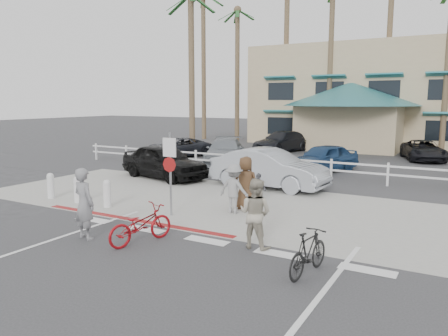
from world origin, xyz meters
The scene contains 33 objects.
ground centered at (0.00, 0.00, 0.00)m, with size 140.00×140.00×0.00m, color #333335.
bike_path centered at (0.00, -2.00, 0.00)m, with size 12.00×16.00×0.01m, color #333335.
sidewalk_plaza centered at (0.00, 4.50, 0.01)m, with size 22.00×7.00×0.01m, color gray.
cross_street centered at (0.00, 8.50, 0.00)m, with size 40.00×5.00×0.01m, color #333335.
parking_lot centered at (0.00, 18.00, 0.00)m, with size 50.00×16.00×0.01m, color #333335.
curb_red centered at (-3.00, 1.20, 0.01)m, with size 7.00×0.25×0.02m, color maroon.
rail_fence centered at (0.50, 10.50, 0.50)m, with size 29.40×0.16×1.00m, color silver, non-canonical shape.
building centered at (2.00, 31.00, 5.65)m, with size 28.00×16.00×11.30m, color tan, non-canonical shape.
sign_post centered at (-2.30, 2.20, 1.45)m, with size 0.50×0.10×2.90m, color gray, non-canonical shape.
bollard_0 centered at (-4.80, 2.00, 0.47)m, with size 0.26×0.26×0.95m, color silver, non-canonical shape.
bollard_1 centered at (-6.20, 2.00, 0.47)m, with size 0.26×0.26×0.95m, color silver, non-canonical shape.
bollard_2 centered at (-7.60, 2.00, 0.47)m, with size 0.26×0.26×0.95m, color silver, non-canonical shape.
palm_0 centered at (-16.00, 26.00, 7.50)m, with size 4.00×4.00×15.00m, color #1D4C22, non-canonical shape.
palm_1 centered at (-12.00, 25.00, 6.50)m, with size 4.00×4.00×13.00m, color #1D4C22, non-canonical shape.
palm_2 centered at (-8.00, 26.00, 8.00)m, with size 4.00×4.00×16.00m, color #1D4C22, non-canonical shape.
palm_3 centered at (-4.00, 25.00, 7.00)m, with size 4.00×4.00×14.00m, color #1D4C22, non-canonical shape.
palm_4 centered at (0.00, 26.00, 7.50)m, with size 4.00×4.00×15.00m, color #1D4C22, non-canonical shape.
palm_5 centered at (4.00, 25.00, 6.50)m, with size 4.00×4.00×13.00m, color #1D4C22, non-canonical shape.
palm_10 centered at (-10.00, 15.00, 6.00)m, with size 4.00×4.00×12.00m, color #1D4C22, non-canonical shape.
bike_red centered at (-1.36, -0.35, 0.48)m, with size 0.64×1.84×0.97m, color maroon.
rider_red centered at (-2.85, -0.78, 0.94)m, with size 0.68×0.45×1.87m, color gray.
bike_black centered at (2.96, -0.21, 0.47)m, with size 0.45×1.58×0.95m, color black.
rider_black centered at (1.28, 0.76, 0.86)m, with size 0.84×0.65×1.72m, color #A69E8A.
pedestrian_a centered at (-0.73, 3.44, 0.79)m, with size 1.02×0.59×1.59m, color gray.
pedestrian_child centered at (-0.50, 4.80, 0.56)m, with size 0.65×0.27×1.12m, color slate.
pedestrian_b centered at (-0.63, 4.05, 0.88)m, with size 0.86×0.56×1.77m, color #4A311D.
car_white_sedan centered at (-1.43, 7.77, 0.80)m, with size 1.70×4.88×1.61m, color #9499A2.
car_red_compact centered at (-6.57, 7.45, 0.79)m, with size 1.86×4.63×1.58m, color black.
lot_car_0 centered at (-10.51, 14.03, 0.61)m, with size 2.02×4.39×1.22m, color black.
lot_car_1 centered at (-6.35, 12.86, 0.71)m, with size 1.99×4.91×1.42m, color gray.
lot_car_2 centered at (-0.68, 12.83, 0.70)m, with size 1.65×4.10×1.40m, color navy.
lot_car_4 centered at (-5.82, 20.00, 0.72)m, with size 2.01×4.95×1.44m, color black.
lot_car_5 centered at (3.28, 20.03, 0.60)m, with size 2.00×4.34×1.21m, color black.
Camera 1 is at (5.68, -8.55, 3.57)m, focal length 35.00 mm.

